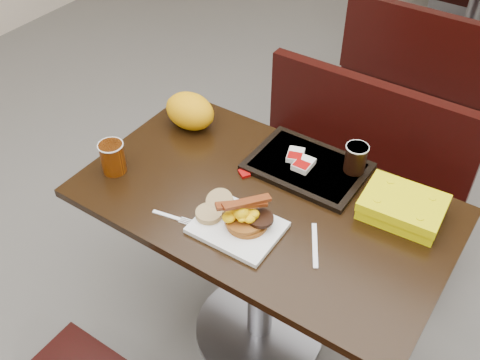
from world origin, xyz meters
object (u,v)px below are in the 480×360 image
Objects in this scene: pancake_stack at (247,221)px; knife at (315,245)px; coffee_cup_far at (356,158)px; bench_near_n at (345,173)px; hashbrown_sleeve_right at (304,164)px; tray at (307,167)px; table_near at (262,273)px; bench_far_s at (437,60)px; paper_bag at (190,111)px; clamshell at (403,207)px; hashbrown_sleeve_left at (295,155)px; table_far at (474,13)px; platter at (237,227)px; coffee_cup_near at (113,158)px; fork at (167,215)px.

knife is (0.21, 0.05, -0.03)m from pancake_stack.
bench_near_n is at bearing 113.25° from coffee_cup_far.
tray is at bearing 66.44° from hashbrown_sleeve_right.
bench_far_s is (0.00, 1.90, -0.02)m from table_near.
knife is at bearing -21.85° from paper_bag.
hashbrown_sleeve_right is 0.36m from clamshell.
paper_bag is (-0.48, -0.01, 0.04)m from hashbrown_sleeve_right.
clamshell is 1.27× the size of paper_bag.
tray is at bearing -29.67° from hashbrown_sleeve_left.
table_near is at bearing -90.00° from table_far.
platter is (0.00, -0.86, 0.40)m from bench_near_n.
knife is (0.23, -0.79, 0.39)m from bench_near_n.
hashbrown_sleeve_right is at bearing 1.12° from paper_bag.
paper_bag is at bearing -141.59° from knife.
bench_near_n is 1.20m from bench_far_s.
hashbrown_sleeve_right is 0.78× the size of coffee_cup_far.
paper_bag reaches higher than coffee_cup_near.
hashbrown_sleeve_left is at bearing -91.66° from bench_near_n.
pancake_stack is 1.28× the size of coffee_cup_far.
pancake_stack reaches higher than bench_near_n.
pancake_stack is 0.49m from clamshell.
knife is 1.77× the size of coffee_cup_far.
bench_far_s is 8.87× the size of coffee_cup_near.
tray reaches higher than platter.
table_near is at bearing -100.90° from tray.
paper_bag is (-0.63, -0.09, -0.00)m from coffee_cup_far.
table_far is at bearing 94.50° from coffee_cup_far.
hashbrown_sleeve_right reaches higher than table_near.
hashbrown_sleeve_right is at bearing 174.00° from clamshell.
table_near is 6.17× the size of paper_bag.
hashbrown_sleeve_right is at bearing -151.76° from coffee_cup_far.
pancake_stack reaches higher than hashbrown_sleeve_right.
bench_far_s is at bearing 91.40° from tray.
platter is 0.56m from paper_bag.
coffee_cup_near is at bearing -162.65° from clamshell.
clamshell is at bearing -77.17° from bench_far_s.
bench_far_s is 10.03× the size of coffee_cup_far.
platter is at bearing -112.81° from coffee_cup_far.
table_near is at bearing -105.19° from hashbrown_sleeve_left.
hashbrown_sleeve_left reaches higher than tray.
platter is (0.00, -0.16, 0.38)m from table_near.
table_near is 16.34× the size of hashbrown_sleeve_left.
platter is 1.05× the size of clamshell.
knife is 0.34m from hashbrown_sleeve_right.
bench_near_n is 7.54× the size of fork.
bench_near_n is 0.64m from hashbrown_sleeve_left.
table_near is 4.86× the size of clamshell.
platter is at bearing -37.68° from paper_bag.
table_near reaches higher than bench_far_s.
table_far is at bearing 155.15° from knife.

